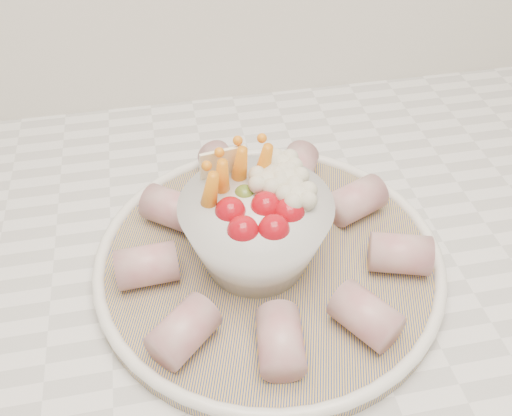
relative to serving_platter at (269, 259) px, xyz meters
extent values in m
cube|color=silver|center=(-0.04, 0.02, -0.03)|extent=(2.04, 0.62, 0.04)
cylinder|color=navy|center=(0.00, 0.00, 0.00)|extent=(0.42, 0.42, 0.01)
torus|color=white|center=(0.00, 0.00, 0.00)|extent=(0.34, 0.34, 0.01)
sphere|color=#AB0B15|center=(-0.03, -0.03, 0.08)|extent=(0.03, 0.03, 0.03)
sphere|color=#AB0B15|center=(0.00, -0.03, 0.08)|extent=(0.03, 0.03, 0.03)
sphere|color=#AB0B15|center=(0.01, -0.02, 0.08)|extent=(0.03, 0.03, 0.03)
sphere|color=#AB0B15|center=(-0.04, -0.01, 0.08)|extent=(0.03, 0.03, 0.03)
sphere|color=#AB0B15|center=(0.00, 0.00, 0.08)|extent=(0.03, 0.03, 0.03)
sphere|color=#AB0B15|center=(0.01, 0.01, 0.08)|extent=(0.03, 0.03, 0.03)
sphere|color=#547125|center=(-0.02, 0.02, 0.07)|extent=(0.02, 0.02, 0.02)
cone|color=orange|center=(-0.04, 0.02, 0.09)|extent=(0.02, 0.03, 0.06)
cone|color=orange|center=(-0.02, 0.04, 0.09)|extent=(0.03, 0.04, 0.06)
cone|color=orange|center=(0.00, 0.04, 0.09)|extent=(0.03, 0.04, 0.06)
cone|color=orange|center=(-0.05, 0.01, 0.09)|extent=(0.03, 0.04, 0.06)
sphere|color=beige|center=(0.02, 0.02, 0.08)|extent=(0.03, 0.03, 0.03)
sphere|color=beige|center=(0.02, -0.01, 0.08)|extent=(0.03, 0.03, 0.03)
sphere|color=beige|center=(0.02, 0.04, 0.08)|extent=(0.03, 0.03, 0.03)
sphere|color=beige|center=(0.00, 0.02, 0.08)|extent=(0.03, 0.03, 0.03)
cube|color=#F4E8BE|center=(-0.04, 0.04, 0.09)|extent=(0.04, 0.02, 0.05)
cylinder|color=#A44B54|center=(0.10, 0.04, 0.02)|extent=(0.07, 0.06, 0.04)
cylinder|color=#A44B54|center=(0.05, 0.10, 0.02)|extent=(0.06, 0.07, 0.04)
cylinder|color=#A44B54|center=(-0.03, 0.12, 0.02)|extent=(0.05, 0.06, 0.04)
cylinder|color=#A44B54|center=(-0.09, 0.07, 0.02)|extent=(0.07, 0.06, 0.04)
cylinder|color=#A44B54|center=(-0.12, -0.01, 0.02)|extent=(0.06, 0.04, 0.04)
cylinder|color=#A44B54|center=(-0.09, -0.08, 0.02)|extent=(0.07, 0.07, 0.04)
cylinder|color=#A44B54|center=(-0.01, -0.11, 0.02)|extent=(0.04, 0.06, 0.04)
cylinder|color=#A44B54|center=(0.06, -0.10, 0.02)|extent=(0.06, 0.07, 0.04)
cylinder|color=#A44B54|center=(0.12, -0.04, 0.02)|extent=(0.06, 0.05, 0.04)
camera|label=1|loc=(-0.08, -0.36, 0.42)|focal=40.00mm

